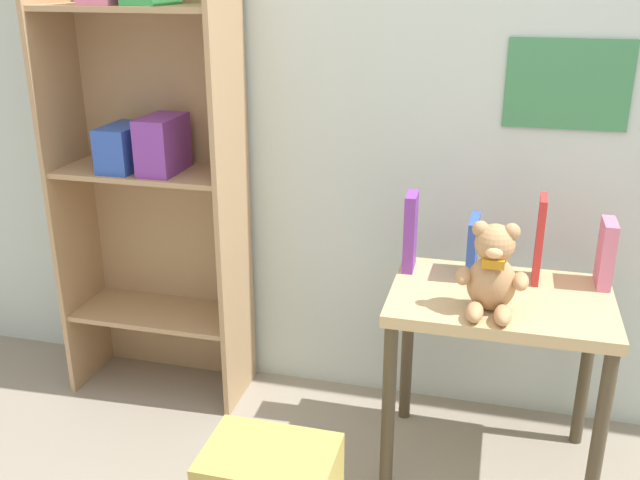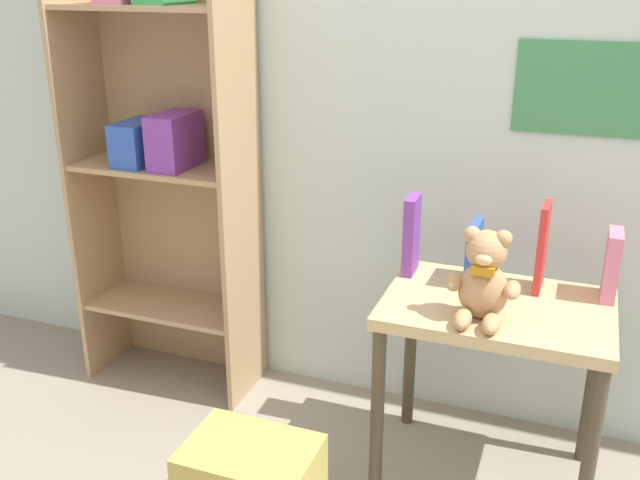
{
  "view_description": "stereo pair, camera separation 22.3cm",
  "coord_description": "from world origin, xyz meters",
  "px_view_note": "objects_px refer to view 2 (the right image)",
  "views": [
    {
      "loc": [
        0.29,
        -0.91,
        1.49
      ],
      "look_at": [
        -0.24,
        1.11,
        0.7
      ],
      "focal_mm": 40.0,
      "sensor_mm": 36.0,
      "label": 1
    },
    {
      "loc": [
        0.5,
        -0.84,
        1.49
      ],
      "look_at": [
        -0.24,
        1.11,
        0.7
      ],
      "focal_mm": 40.0,
      "sensor_mm": 36.0,
      "label": 2
    }
  ],
  "objects_px": {
    "book_standing_red": "(542,248)",
    "book_standing_pink": "(612,265)",
    "bookshelf_side": "(165,136)",
    "book_standing_blue": "(473,253)",
    "teddy_bear": "(484,279)",
    "display_table": "(495,332)",
    "book_standing_purple": "(411,235)"
  },
  "relations": [
    {
      "from": "display_table",
      "to": "book_standing_red",
      "type": "distance_m",
      "value": 0.28
    },
    {
      "from": "book_standing_blue",
      "to": "book_standing_red",
      "type": "bearing_deg",
      "value": 5.49
    },
    {
      "from": "display_table",
      "to": "book_standing_pink",
      "type": "xyz_separation_m",
      "value": [
        0.29,
        0.15,
        0.2
      ]
    },
    {
      "from": "bookshelf_side",
      "to": "book_standing_red",
      "type": "bearing_deg",
      "value": -3.59
    },
    {
      "from": "bookshelf_side",
      "to": "book_standing_pink",
      "type": "distance_m",
      "value": 1.53
    },
    {
      "from": "teddy_bear",
      "to": "book_standing_purple",
      "type": "relative_size",
      "value": 1.04
    },
    {
      "from": "teddy_bear",
      "to": "book_standing_blue",
      "type": "distance_m",
      "value": 0.25
    },
    {
      "from": "teddy_bear",
      "to": "book_standing_pink",
      "type": "distance_m",
      "value": 0.42
    },
    {
      "from": "book_standing_red",
      "to": "bookshelf_side",
      "type": "bearing_deg",
      "value": 178.34
    },
    {
      "from": "book_standing_purple",
      "to": "book_standing_blue",
      "type": "bearing_deg",
      "value": -3.47
    },
    {
      "from": "book_standing_blue",
      "to": "teddy_bear",
      "type": "bearing_deg",
      "value": -73.44
    },
    {
      "from": "book_standing_pink",
      "to": "display_table",
      "type": "bearing_deg",
      "value": -152.62
    },
    {
      "from": "book_standing_blue",
      "to": "book_standing_pink",
      "type": "height_order",
      "value": "book_standing_pink"
    },
    {
      "from": "display_table",
      "to": "book_standing_pink",
      "type": "bearing_deg",
      "value": 27.22
    },
    {
      "from": "book_standing_blue",
      "to": "book_standing_pink",
      "type": "distance_m",
      "value": 0.39
    },
    {
      "from": "display_table",
      "to": "teddy_bear",
      "type": "height_order",
      "value": "teddy_bear"
    },
    {
      "from": "display_table",
      "to": "book_standing_blue",
      "type": "bearing_deg",
      "value": 128.05
    },
    {
      "from": "bookshelf_side",
      "to": "book_standing_pink",
      "type": "height_order",
      "value": "bookshelf_side"
    },
    {
      "from": "book_standing_purple",
      "to": "book_standing_red",
      "type": "distance_m",
      "value": 0.39
    },
    {
      "from": "book_standing_purple",
      "to": "display_table",
      "type": "bearing_deg",
      "value": -25.66
    },
    {
      "from": "book_standing_pink",
      "to": "book_standing_red",
      "type": "bearing_deg",
      "value": -176.29
    },
    {
      "from": "book_standing_red",
      "to": "book_standing_pink",
      "type": "bearing_deg",
      "value": 5.48
    },
    {
      "from": "book_standing_blue",
      "to": "book_standing_red",
      "type": "height_order",
      "value": "book_standing_red"
    },
    {
      "from": "teddy_bear",
      "to": "book_standing_blue",
      "type": "xyz_separation_m",
      "value": [
        -0.07,
        0.24,
        -0.02
      ]
    },
    {
      "from": "teddy_bear",
      "to": "book_standing_blue",
      "type": "relative_size",
      "value": 1.38
    },
    {
      "from": "teddy_bear",
      "to": "bookshelf_side",
      "type": "bearing_deg",
      "value": 164.08
    },
    {
      "from": "display_table",
      "to": "book_standing_red",
      "type": "relative_size",
      "value": 2.41
    },
    {
      "from": "bookshelf_side",
      "to": "teddy_bear",
      "type": "distance_m",
      "value": 1.25
    },
    {
      "from": "book_standing_purple",
      "to": "bookshelf_side",
      "type": "bearing_deg",
      "value": 173.01
    },
    {
      "from": "book_standing_red",
      "to": "book_standing_pink",
      "type": "distance_m",
      "value": 0.2
    },
    {
      "from": "bookshelf_side",
      "to": "display_table",
      "type": "bearing_deg",
      "value": -10.28
    },
    {
      "from": "bookshelf_side",
      "to": "display_table",
      "type": "relative_size",
      "value": 2.62
    }
  ]
}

